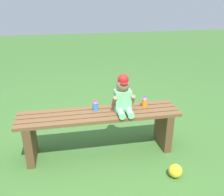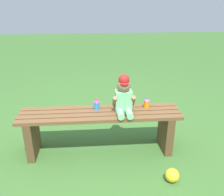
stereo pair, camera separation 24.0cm
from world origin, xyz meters
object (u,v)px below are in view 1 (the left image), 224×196
at_px(park_bench, 100,126).
at_px(sippy_cup_right, 145,101).
at_px(sippy_cup_left, 95,105).
at_px(toy_ball, 175,171).
at_px(child_figure, 123,96).

bearing_deg(park_bench, sippy_cup_right, 8.18).
distance_m(park_bench, sippy_cup_right, 0.56).
height_order(sippy_cup_left, toy_ball, sippy_cup_left).
relative_size(child_figure, sippy_cup_right, 3.26).
height_order(park_bench, sippy_cup_right, sippy_cup_right).
height_order(child_figure, sippy_cup_left, child_figure).
bearing_deg(sippy_cup_right, sippy_cup_left, 180.00).
xyz_separation_m(park_bench, toy_ball, (0.65, -0.54, -0.26)).
bearing_deg(sippy_cup_right, toy_ball, -77.16).
height_order(park_bench, sippy_cup_left, sippy_cup_left).
bearing_deg(sippy_cup_right, park_bench, -171.82).
bearing_deg(child_figure, toy_ball, -52.77).
bearing_deg(park_bench, sippy_cup_left, 112.86).
relative_size(park_bench, sippy_cup_right, 13.61).
relative_size(sippy_cup_left, sippy_cup_right, 1.00).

